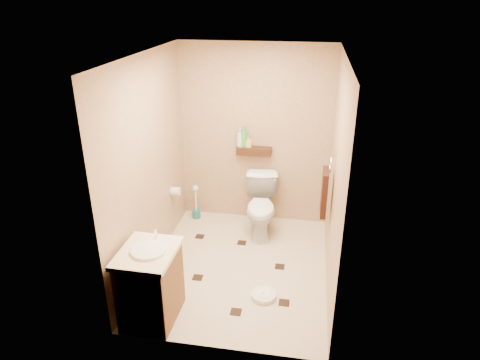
# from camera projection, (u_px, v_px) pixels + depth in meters

# --- Properties ---
(ground) EXTENTS (2.50, 2.50, 0.00)m
(ground) POSITION_uv_depth(u_px,v_px,m) (239.00, 267.00, 4.99)
(ground) COLOR tan
(ground) RESTS_ON ground
(wall_back) EXTENTS (2.00, 0.04, 2.40)m
(wall_back) POSITION_uv_depth(u_px,v_px,m) (255.00, 136.00, 5.63)
(wall_back) COLOR tan
(wall_back) RESTS_ON ground
(wall_front) EXTENTS (2.00, 0.04, 2.40)m
(wall_front) POSITION_uv_depth(u_px,v_px,m) (212.00, 233.00, 3.38)
(wall_front) COLOR tan
(wall_front) RESTS_ON ground
(wall_left) EXTENTS (0.04, 2.50, 2.40)m
(wall_left) POSITION_uv_depth(u_px,v_px,m) (149.00, 167.00, 4.66)
(wall_left) COLOR tan
(wall_left) RESTS_ON ground
(wall_right) EXTENTS (0.04, 2.50, 2.40)m
(wall_right) POSITION_uv_depth(u_px,v_px,m) (336.00, 179.00, 4.35)
(wall_right) COLOR tan
(wall_right) RESTS_ON ground
(ceiling) EXTENTS (2.00, 2.50, 0.02)m
(ceiling) POSITION_uv_depth(u_px,v_px,m) (239.00, 55.00, 4.02)
(ceiling) COLOR white
(ceiling) RESTS_ON wall_back
(wall_shelf) EXTENTS (0.46, 0.14, 0.10)m
(wall_shelf) POSITION_uv_depth(u_px,v_px,m) (254.00, 151.00, 5.63)
(wall_shelf) COLOR #3E1F10
(wall_shelf) RESTS_ON wall_back
(floor_accents) EXTENTS (1.30, 1.45, 0.01)m
(floor_accents) POSITION_uv_depth(u_px,v_px,m) (239.00, 270.00, 4.93)
(floor_accents) COLOR black
(floor_accents) RESTS_ON ground
(toilet) EXTENTS (0.50, 0.78, 0.76)m
(toilet) POSITION_uv_depth(u_px,v_px,m) (261.00, 207.00, 5.57)
(toilet) COLOR white
(toilet) RESTS_ON ground
(vanity) EXTENTS (0.53, 0.63, 0.88)m
(vanity) POSITION_uv_depth(u_px,v_px,m) (150.00, 284.00, 4.09)
(vanity) COLOR brown
(vanity) RESTS_ON ground
(bathroom_scale) EXTENTS (0.34, 0.34, 0.05)m
(bathroom_scale) POSITION_uv_depth(u_px,v_px,m) (264.00, 295.00, 4.49)
(bathroom_scale) COLOR silver
(bathroom_scale) RESTS_ON ground
(toilet_brush) EXTENTS (0.12, 0.12, 0.50)m
(toilet_brush) POSITION_uv_depth(u_px,v_px,m) (196.00, 206.00, 6.01)
(toilet_brush) COLOR #196364
(toilet_brush) RESTS_ON ground
(towel_ring) EXTENTS (0.12, 0.30, 0.76)m
(towel_ring) POSITION_uv_depth(u_px,v_px,m) (325.00, 190.00, 4.70)
(towel_ring) COLOR silver
(towel_ring) RESTS_ON wall_right
(toilet_paper) EXTENTS (0.12, 0.11, 0.12)m
(toilet_paper) POSITION_uv_depth(u_px,v_px,m) (175.00, 191.00, 5.48)
(toilet_paper) COLOR silver
(toilet_paper) RESTS_ON wall_left
(bottle_a) EXTENTS (0.10, 0.10, 0.25)m
(bottle_a) POSITION_uv_depth(u_px,v_px,m) (240.00, 138.00, 5.59)
(bottle_a) COLOR beige
(bottle_a) RESTS_ON wall_shelf
(bottle_b) EXTENTS (0.09, 0.09, 0.16)m
(bottle_b) POSITION_uv_depth(u_px,v_px,m) (244.00, 141.00, 5.60)
(bottle_b) COLOR yellow
(bottle_b) RESTS_ON wall_shelf
(bottle_c) EXTENTS (0.12, 0.12, 0.13)m
(bottle_c) POSITION_uv_depth(u_px,v_px,m) (244.00, 142.00, 5.61)
(bottle_c) COLOR #E34E1A
(bottle_c) RESTS_ON wall_shelf
(bottle_d) EXTENTS (0.15, 0.15, 0.28)m
(bottle_d) POSITION_uv_depth(u_px,v_px,m) (244.00, 137.00, 5.58)
(bottle_d) COLOR green
(bottle_d) RESTS_ON wall_shelf
(bottle_e) EXTENTS (0.09, 0.09, 0.16)m
(bottle_e) POSITION_uv_depth(u_px,v_px,m) (248.00, 141.00, 5.59)
(bottle_e) COLOR gold
(bottle_e) RESTS_ON wall_shelf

